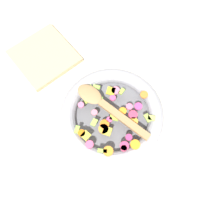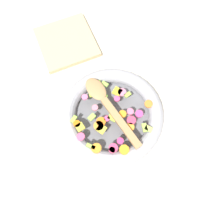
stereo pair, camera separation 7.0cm
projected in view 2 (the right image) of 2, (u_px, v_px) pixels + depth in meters
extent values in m
plane|color=beige|center=(112.00, 117.00, 0.75)|extent=(4.00, 4.00, 0.00)
cylinder|color=slate|center=(112.00, 116.00, 0.74)|extent=(0.29, 0.29, 0.01)
torus|color=#9E9EA5|center=(112.00, 115.00, 0.72)|extent=(0.34, 0.34, 0.05)
cylinder|color=orange|center=(122.00, 114.00, 0.69)|extent=(0.03, 0.03, 0.01)
cylinder|color=orange|center=(96.00, 148.00, 0.66)|extent=(0.04, 0.04, 0.01)
cylinder|color=orange|center=(130.00, 127.00, 0.68)|extent=(0.03, 0.03, 0.01)
cylinder|color=orange|center=(99.00, 126.00, 0.68)|extent=(0.04, 0.04, 0.01)
cylinder|color=orange|center=(149.00, 104.00, 0.71)|extent=(0.04, 0.04, 0.01)
cylinder|color=orange|center=(101.00, 122.00, 0.69)|extent=(0.04, 0.04, 0.01)
cylinder|color=orange|center=(77.00, 124.00, 0.68)|extent=(0.03, 0.03, 0.01)
cylinder|color=orange|center=(124.00, 150.00, 0.66)|extent=(0.04, 0.04, 0.01)
cube|color=#92AE3B|center=(112.00, 118.00, 0.69)|extent=(0.03, 0.03, 0.01)
cube|color=#8EC049|center=(105.00, 84.00, 0.73)|extent=(0.03, 0.02, 0.01)
cube|color=#92B148|center=(145.00, 128.00, 0.68)|extent=(0.03, 0.02, 0.01)
cube|color=#80C23D|center=(103.00, 96.00, 0.72)|extent=(0.02, 0.03, 0.01)
cube|color=#8ABE39|center=(99.00, 85.00, 0.73)|extent=(0.03, 0.02, 0.01)
cube|color=#AACB44|center=(91.00, 93.00, 0.72)|extent=(0.03, 0.02, 0.01)
cube|color=#94C248|center=(92.00, 117.00, 0.69)|extent=(0.02, 0.03, 0.01)
cube|color=#92C045|center=(74.00, 119.00, 0.69)|extent=(0.02, 0.03, 0.01)
cube|color=#BDC659|center=(149.00, 129.00, 0.68)|extent=(0.03, 0.03, 0.01)
cube|color=#8FBA42|center=(91.00, 146.00, 0.66)|extent=(0.03, 0.03, 0.01)
cube|color=#94B844|center=(128.00, 95.00, 0.72)|extent=(0.02, 0.02, 0.01)
cylinder|color=#E4477E|center=(107.00, 119.00, 0.69)|extent=(0.03, 0.03, 0.01)
cylinder|color=#D95079|center=(81.00, 137.00, 0.67)|extent=(0.04, 0.04, 0.01)
cylinder|color=#D33F85|center=(139.00, 114.00, 0.69)|extent=(0.03, 0.03, 0.01)
cylinder|color=#D63A5B|center=(131.00, 120.00, 0.69)|extent=(0.03, 0.03, 0.01)
cylinder|color=#C6375C|center=(112.00, 150.00, 0.66)|extent=(0.03, 0.03, 0.01)
cylinder|color=#D63B67|center=(113.00, 148.00, 0.66)|extent=(0.04, 0.04, 0.01)
cylinder|color=#E56487|center=(130.00, 112.00, 0.70)|extent=(0.03, 0.03, 0.01)
cylinder|color=#D96F8C|center=(122.00, 92.00, 0.72)|extent=(0.04, 0.04, 0.01)
cylinder|color=#C8346F|center=(120.00, 141.00, 0.66)|extent=(0.03, 0.03, 0.01)
cylinder|color=#E37285|center=(95.00, 108.00, 0.70)|extent=(0.02, 0.02, 0.01)
cylinder|color=pink|center=(85.00, 97.00, 0.71)|extent=(0.03, 0.03, 0.01)
cylinder|color=#DB497E|center=(117.00, 99.00, 0.71)|extent=(0.03, 0.03, 0.01)
cube|color=yellow|center=(95.00, 84.00, 0.73)|extent=(0.04, 0.04, 0.01)
cube|color=gold|center=(101.00, 129.00, 0.68)|extent=(0.04, 0.04, 0.01)
cube|color=yellow|center=(117.00, 92.00, 0.72)|extent=(0.04, 0.04, 0.01)
cube|color=gold|center=(80.00, 127.00, 0.68)|extent=(0.03, 0.03, 0.01)
cube|color=#A87F51|center=(121.00, 122.00, 0.67)|extent=(0.19, 0.06, 0.01)
ellipsoid|color=#A87F51|center=(96.00, 89.00, 0.71)|extent=(0.10, 0.07, 0.01)
cube|color=tan|center=(67.00, 42.00, 0.84)|extent=(0.21, 0.21, 0.02)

